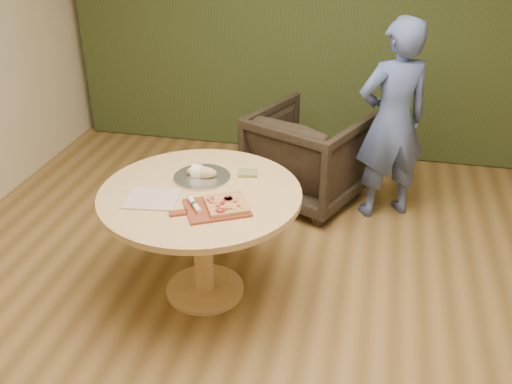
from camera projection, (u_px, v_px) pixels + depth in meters
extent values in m
cube|color=olive|center=(254.00, 354.00, 3.28)|extent=(5.00, 6.00, 0.02)
cube|color=beige|center=(327.00, 3.00, 5.18)|extent=(5.00, 0.02, 2.80)
cube|color=#293418|center=(325.00, 6.00, 5.08)|extent=(4.80, 0.14, 2.78)
cylinder|color=#DEB072|center=(205.00, 289.00, 3.76)|extent=(0.51, 0.51, 0.03)
cylinder|color=#DEB072|center=(203.00, 246.00, 3.60)|extent=(0.12, 0.12, 0.68)
cylinder|color=#DEB072|center=(200.00, 194.00, 3.42)|extent=(1.22, 1.22, 0.04)
cube|color=brown|center=(217.00, 208.00, 3.23)|extent=(0.44, 0.41, 0.01)
cube|color=brown|center=(178.00, 213.00, 3.17)|extent=(0.11, 0.09, 0.01)
cube|color=tan|center=(226.00, 205.00, 3.22)|extent=(0.30, 0.30, 0.02)
cylinder|color=maroon|center=(220.00, 211.00, 3.14)|extent=(0.06, 0.06, 0.00)
cylinder|color=maroon|center=(222.00, 203.00, 3.21)|extent=(0.04, 0.04, 0.00)
cylinder|color=maroon|center=(227.00, 199.00, 3.25)|extent=(0.05, 0.05, 0.00)
cylinder|color=maroon|center=(210.00, 200.00, 3.24)|extent=(0.04, 0.04, 0.00)
cylinder|color=maroon|center=(229.00, 199.00, 3.25)|extent=(0.04, 0.04, 0.00)
cylinder|color=maroon|center=(228.00, 198.00, 3.26)|extent=(0.05, 0.05, 0.00)
cube|color=#C7854A|center=(235.00, 201.00, 3.22)|extent=(0.02, 0.02, 0.01)
cube|color=#C7854A|center=(227.00, 208.00, 3.15)|extent=(0.03, 0.03, 0.01)
cube|color=#C7854A|center=(239.00, 205.00, 3.18)|extent=(0.02, 0.02, 0.01)
cube|color=#C7854A|center=(218.00, 205.00, 3.18)|extent=(0.02, 0.02, 0.01)
cube|color=#C7854A|center=(211.00, 201.00, 3.22)|extent=(0.03, 0.03, 0.01)
cube|color=#C7854A|center=(227.00, 196.00, 3.27)|extent=(0.02, 0.02, 0.01)
cube|color=#C7854A|center=(219.00, 204.00, 3.19)|extent=(0.03, 0.03, 0.01)
cube|color=#C7854A|center=(220.00, 211.00, 3.12)|extent=(0.02, 0.02, 0.01)
cube|color=#C7854A|center=(210.00, 200.00, 3.23)|extent=(0.02, 0.02, 0.01)
cube|color=#386A21|center=(229.00, 197.00, 3.28)|extent=(0.01, 0.01, 0.00)
cube|color=#386A21|center=(212.00, 197.00, 3.27)|extent=(0.01, 0.01, 0.00)
cube|color=#386A21|center=(231.00, 209.00, 3.15)|extent=(0.01, 0.01, 0.00)
cube|color=#386A21|center=(234.00, 209.00, 3.15)|extent=(0.01, 0.01, 0.00)
cube|color=#386A21|center=(228.00, 207.00, 3.17)|extent=(0.01, 0.01, 0.00)
cube|color=#386A21|center=(231.00, 209.00, 3.16)|extent=(0.01, 0.01, 0.00)
cube|color=#386A21|center=(242.00, 208.00, 3.16)|extent=(0.01, 0.01, 0.00)
cube|color=#386A21|center=(213.00, 198.00, 3.26)|extent=(0.01, 0.01, 0.00)
cube|color=#904B62|center=(210.00, 200.00, 3.24)|extent=(0.01, 0.03, 0.00)
cube|color=#904B62|center=(229.00, 195.00, 3.29)|extent=(0.01, 0.03, 0.00)
cube|color=#904B62|center=(210.00, 201.00, 3.23)|extent=(0.01, 0.03, 0.00)
cube|color=#904B62|center=(237.00, 198.00, 3.26)|extent=(0.02, 0.03, 0.00)
cube|color=#904B62|center=(214.00, 203.00, 3.21)|extent=(0.03, 0.01, 0.00)
cube|color=#904B62|center=(231.00, 196.00, 3.28)|extent=(0.02, 0.03, 0.00)
cylinder|color=white|center=(195.00, 205.00, 3.21)|extent=(0.13, 0.15, 0.03)
cylinder|color=#194C26|center=(195.00, 205.00, 3.21)|extent=(0.04, 0.04, 0.03)
cube|color=silver|center=(189.00, 197.00, 3.29)|extent=(0.03, 0.04, 0.00)
cube|color=white|center=(152.00, 199.00, 3.32)|extent=(0.33, 0.29, 0.01)
cylinder|color=silver|center=(202.00, 178.00, 3.56)|extent=(0.35, 0.35, 0.01)
cylinder|color=silver|center=(202.00, 177.00, 3.56)|extent=(0.36, 0.36, 0.02)
ellipsoid|color=tan|center=(202.00, 172.00, 3.54)|extent=(0.19, 0.08, 0.07)
cylinder|color=white|center=(197.00, 172.00, 3.54)|extent=(0.06, 0.09, 0.09)
cube|color=#59692F|center=(248.00, 173.00, 3.60)|extent=(0.14, 0.12, 0.02)
imported|color=black|center=(309.00, 152.00, 4.68)|extent=(1.07, 1.05, 0.85)
imported|color=#475A97|center=(392.00, 122.00, 4.29)|extent=(0.68, 0.60, 1.57)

